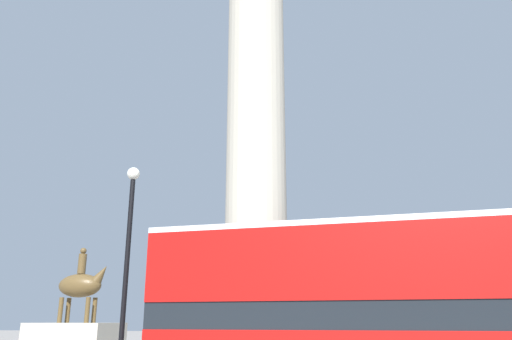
# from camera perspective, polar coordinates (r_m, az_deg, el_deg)

# --- Properties ---
(monument_column) EXTENTS (4.57, 4.57, 24.26)m
(monument_column) POSITION_cam_1_polar(r_m,az_deg,el_deg) (16.43, -0.00, 8.15)
(monument_column) COLOR #ADA593
(monument_column) RESTS_ON ground_plane
(bus_a) EXTENTS (10.35, 3.11, 4.36)m
(bus_a) POSITION_cam_1_polar(r_m,az_deg,el_deg) (11.18, 15.62, -16.10)
(bus_a) COLOR #A80F0C
(bus_a) RESTS_ON ground_plane
(street_lamp) EXTENTS (0.37, 0.37, 6.68)m
(street_lamp) POSITION_cam_1_polar(r_m,az_deg,el_deg) (14.47, -14.69, -12.21)
(street_lamp) COLOR black
(street_lamp) RESTS_ON ground_plane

